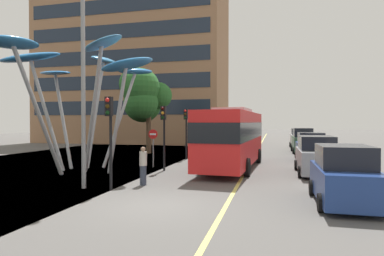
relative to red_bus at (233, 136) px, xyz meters
The scene contains 16 objects.
ground 10.09m from the red_bus, 102.54° to the right, with size 120.00×240.00×0.10m.
red_bus is the anchor object (origin of this frame).
leaf_sculpture 9.76m from the red_bus, 160.31° to the right, with size 9.70×12.20×7.83m.
traffic_light_kerb_near 8.93m from the red_bus, 118.06° to the right, with size 0.28×0.42×3.89m.
traffic_light_kerb_far 4.39m from the red_bus, 150.59° to the right, with size 0.28×0.42×3.77m.
traffic_light_island_mid 5.66m from the red_bus, 135.98° to the left, with size 0.28×0.42×3.83m.
car_parked_near 9.42m from the red_bus, 59.32° to the right, with size 2.00×4.00×2.04m.
car_parked_mid 4.97m from the red_bus, 15.53° to the right, with size 2.07×4.57×2.09m.
car_parked_far 7.48m from the red_bus, 46.52° to the left, with size 2.05×4.38×2.07m.
car_side_street 12.77m from the red_bus, 66.58° to the left, with size 1.94×4.55×2.29m.
car_far_side 18.12m from the red_bus, 73.23° to the left, with size 2.03×4.09×2.14m.
street_lamp 9.93m from the red_bus, 123.84° to the right, with size 1.56×0.44×8.84m.
tree_pavement_near 12.23m from the red_bus, 140.39° to the left, with size 4.77×5.34×7.75m.
pedestrian 7.33m from the red_bus, 116.83° to the right, with size 0.34×0.34×1.73m.
no_entry_sign 5.01m from the red_bus, behind, with size 0.60×0.12×2.38m.
backdrop_building 30.55m from the red_bus, 126.18° to the left, with size 25.70×10.44×25.67m.
Camera 1 is at (3.87, -10.63, 2.84)m, focal length 30.83 mm.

